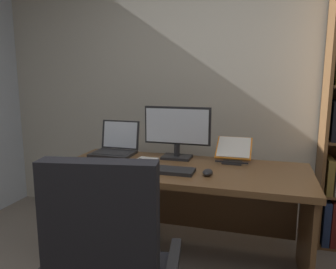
{
  "coord_description": "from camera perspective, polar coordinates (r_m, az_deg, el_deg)",
  "views": [
    {
      "loc": [
        0.31,
        -0.95,
        1.37
      ],
      "look_at": [
        -0.3,
        1.17,
        0.97
      ],
      "focal_mm": 35.47,
      "sensor_mm": 36.0,
      "label": 1
    }
  ],
  "objects": [
    {
      "name": "keyboard",
      "position": [
        2.21,
        -0.9,
        -6.09
      ],
      "size": [
        0.42,
        0.15,
        0.02
      ],
      "primitive_type": "cube",
      "color": "#232326",
      "rests_on": "desk"
    },
    {
      "name": "laptop",
      "position": [
        2.73,
        -9.02,
        -2.15
      ],
      "size": [
        0.33,
        0.3,
        0.26
      ],
      "color": "#232326",
      "rests_on": "desk"
    },
    {
      "name": "wall_back",
      "position": [
        3.08,
        10.6,
        10.97
      ],
      "size": [
        5.07,
        0.12,
        2.83
      ],
      "primitive_type": "cube",
      "color": "beige",
      "rests_on": "ground"
    },
    {
      "name": "desk",
      "position": [
        2.45,
        2.82,
        -9.62
      ],
      "size": [
        1.73,
        0.73,
        0.73
      ],
      "color": "brown",
      "rests_on": "ground"
    },
    {
      "name": "pen",
      "position": [
        2.46,
        -3.67,
        -4.38
      ],
      "size": [
        0.14,
        0.04,
        0.01
      ],
      "primitive_type": "cylinder",
      "rotation": [
        0.0,
        1.57,
        -0.24
      ],
      "color": "black",
      "rests_on": "notepad"
    },
    {
      "name": "computer_mouse",
      "position": [
        2.14,
        6.82,
        -6.48
      ],
      "size": [
        0.06,
        0.1,
        0.04
      ],
      "primitive_type": "ellipsoid",
      "color": "#232326",
      "rests_on": "desk"
    },
    {
      "name": "reading_stand_with_book",
      "position": [
        2.53,
        11.2,
        -2.66
      ],
      "size": [
        0.26,
        0.27,
        0.16
      ],
      "color": "#232326",
      "rests_on": "desk"
    },
    {
      "name": "notepad",
      "position": [
        2.47,
        -4.11,
        -4.54
      ],
      "size": [
        0.17,
        0.22,
        0.01
      ],
      "primitive_type": "cube",
      "rotation": [
        0.0,
        0.0,
        -0.1
      ],
      "color": "silver",
      "rests_on": "desk"
    },
    {
      "name": "open_binder",
      "position": [
        2.32,
        -11.21,
        -5.51
      ],
      "size": [
        0.45,
        0.31,
        0.02
      ],
      "rotation": [
        0.0,
        0.0,
        -0.11
      ],
      "color": "orange",
      "rests_on": "desk"
    },
    {
      "name": "monitor",
      "position": [
        2.52,
        1.58,
        0.39
      ],
      "size": [
        0.51,
        0.16,
        0.4
      ],
      "color": "#232326",
      "rests_on": "desk"
    }
  ]
}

